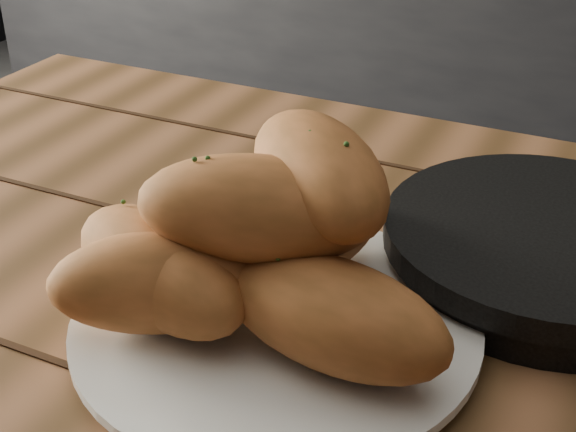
# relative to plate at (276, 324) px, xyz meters

# --- Properties ---
(counter) EXTENTS (2.80, 0.60, 0.90)m
(counter) POSITION_rel_plate_xyz_m (-0.53, 2.00, -0.31)
(counter) COLOR black
(counter) RESTS_ON ground
(plate) EXTENTS (0.30, 0.30, 0.02)m
(plate) POSITION_rel_plate_xyz_m (0.00, 0.00, 0.00)
(plate) COLOR white
(plate) RESTS_ON table
(bread_rolls) EXTENTS (0.31, 0.27, 0.14)m
(bread_rolls) POSITION_rel_plate_xyz_m (-0.01, -0.00, 0.06)
(bread_rolls) COLOR #BA6633
(bread_rolls) RESTS_ON plate
(skillet) EXTENTS (0.39, 0.27, 0.05)m
(skillet) POSITION_rel_plate_xyz_m (0.16, 0.17, 0.01)
(skillet) COLOR black
(skillet) RESTS_ON table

